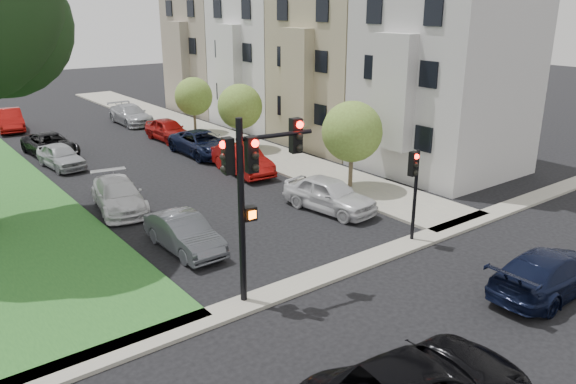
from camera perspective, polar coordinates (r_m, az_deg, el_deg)
ground at (r=17.97m, az=9.86°, el=-10.14°), size 140.00×140.00×0.00m
sidewalk_right at (r=40.08m, az=-8.87°, el=6.15°), size 3.50×44.00×0.12m
sidewalk_cross at (r=19.18m, az=5.49°, el=-7.79°), size 60.00×1.00×0.12m
house_a at (r=30.55m, az=15.89°, el=14.88°), size 7.70×7.55×15.97m
house_b at (r=35.59m, az=5.93°, el=15.90°), size 7.70×7.55×15.97m
house_c at (r=41.39m, az=-1.46°, el=16.35°), size 7.70×7.55×15.97m
house_d at (r=47.66m, az=-6.98°, el=16.53°), size 7.70×7.55×15.97m
small_tree_a at (r=26.57m, az=6.53°, el=6.10°), size 2.87×2.87×4.30m
small_tree_b at (r=34.13m, az=-4.90°, el=8.64°), size 2.70×2.70×4.05m
small_tree_c at (r=39.13m, az=-9.57°, el=9.55°), size 2.58×2.58×3.87m
traffic_signal_main at (r=15.98m, az=-3.57°, el=1.57°), size 2.76×0.72×5.64m
traffic_signal_secondary at (r=20.89m, az=12.69°, el=1.25°), size 0.45×0.37×3.57m
car_cross_far at (r=19.24m, az=25.03°, el=-7.41°), size 4.80×2.00×1.39m
car_parked_0 at (r=24.26m, az=4.23°, el=-0.24°), size 2.41×4.59×1.49m
car_parked_1 at (r=29.71m, az=-4.65°, el=3.31°), size 1.97×4.67×1.50m
car_parked_2 at (r=33.64m, az=-8.66°, el=4.90°), size 2.35×5.10×1.42m
car_parked_3 at (r=37.72m, az=-12.07°, el=6.20°), size 1.82×4.27×1.44m
car_parked_4 at (r=43.72m, az=-15.71°, el=7.58°), size 2.02×4.92×1.42m
car_parked_5 at (r=20.72m, az=-10.50°, el=-4.13°), size 1.46×4.03×1.32m
car_parked_6 at (r=25.45m, az=-16.85°, el=-0.29°), size 2.64×4.83×1.33m
car_parked_7 at (r=33.07m, az=-22.08°, el=3.41°), size 1.93×4.02×1.33m
car_parked_8 at (r=36.01m, az=-22.99°, el=4.45°), size 2.49×4.89×1.32m
car_parked_9 at (r=44.51m, az=-26.45°, el=6.58°), size 2.12×4.75×1.51m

